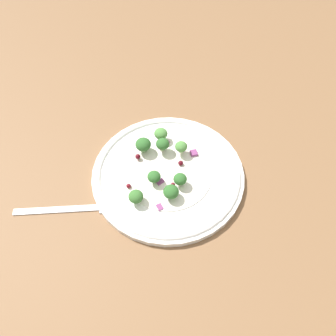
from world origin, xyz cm
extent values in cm
cube|color=brown|center=(0.00, 0.00, -1.00)|extent=(180.00, 180.00, 2.00)
cylinder|color=white|center=(0.67, 2.72, 0.60)|extent=(28.19, 28.19, 1.20)
torus|color=white|center=(0.67, 2.72, 1.20)|extent=(26.93, 26.93, 1.00)
cylinder|color=white|center=(0.67, 2.72, 1.30)|extent=(16.35, 16.35, 0.20)
cylinder|color=#ADD18E|center=(5.57, 1.36, 2.37)|extent=(0.87, 0.87, 0.87)
ellipsoid|color=#4C843D|center=(5.57, 1.36, 3.42)|extent=(2.32, 2.32, 1.74)
cylinder|color=#ADD18E|center=(-1.46, -0.40, 2.08)|extent=(0.89, 0.89, 0.89)
ellipsoid|color=#2D6028|center=(-1.46, -0.40, 3.15)|extent=(2.38, 2.38, 1.79)
cylinder|color=#8EB77A|center=(-4.31, 0.97, 1.82)|extent=(1.02, 1.02, 1.02)
ellipsoid|color=#2D6028|center=(-4.31, 0.97, 3.05)|extent=(2.73, 2.73, 2.05)
cylinder|color=#9EC684|center=(-1.99, 4.62, 1.99)|extent=(0.89, 0.89, 0.89)
ellipsoid|color=#2D6028|center=(-1.99, 4.62, 3.06)|extent=(2.38, 2.38, 1.79)
cylinder|color=#8EB77A|center=(5.28, 4.87, 2.38)|extent=(0.95, 0.95, 0.95)
ellipsoid|color=#2D6028|center=(5.28, 4.87, 3.53)|extent=(2.54, 2.54, 1.91)
cylinder|color=#8EB77A|center=(4.41, 8.44, 2.06)|extent=(1.11, 1.11, 1.11)
ellipsoid|color=#2D6028|center=(4.41, 8.44, 3.39)|extent=(2.95, 2.95, 2.21)
cylinder|color=#9EC684|center=(-6.55, 6.62, 1.74)|extent=(0.96, 0.96, 0.96)
ellipsoid|color=#386B2D|center=(-6.55, 6.62, 2.90)|extent=(2.57, 2.57, 1.93)
cylinder|color=#8EB77A|center=(8.00, 5.91, 1.98)|extent=(0.98, 0.98, 0.98)
ellipsoid|color=#4C843D|center=(8.00, 5.91, 3.16)|extent=(2.61, 2.61, 1.96)
sphere|color=#4C0A14|center=(2.27, 8.94, 2.15)|extent=(0.99, 0.99, 0.99)
sphere|color=maroon|center=(5.56, 5.17, 1.68)|extent=(0.80, 0.80, 0.80)
sphere|color=maroon|center=(6.32, 1.25, 1.63)|extent=(0.74, 0.74, 0.74)
sphere|color=#4C0A14|center=(2.92, 0.82, 1.85)|extent=(0.96, 0.96, 0.96)
sphere|color=maroon|center=(-4.17, 8.77, 1.79)|extent=(0.85, 0.85, 0.85)
sphere|color=maroon|center=(-2.20, 1.11, 2.06)|extent=(0.77, 0.77, 0.77)
cube|color=#843D75|center=(5.97, -1.06, 1.70)|extent=(1.77, 1.76, 0.51)
cube|color=#843D75|center=(-1.84, 3.54, 1.59)|extent=(1.60, 1.54, 0.34)
cube|color=#843D75|center=(-6.80, 2.38, 1.38)|extent=(1.56, 1.54, 0.33)
cube|color=#A35B93|center=(7.61, 4.53, 1.43)|extent=(1.23, 1.24, 0.34)
cube|color=silver|center=(-10.91, 20.04, 0.25)|extent=(5.60, 14.68, 0.50)
cube|color=silver|center=(-8.14, 11.16, 0.25)|extent=(3.36, 4.15, 0.50)
camera|label=1|loc=(-33.74, -5.60, 52.50)|focal=36.00mm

